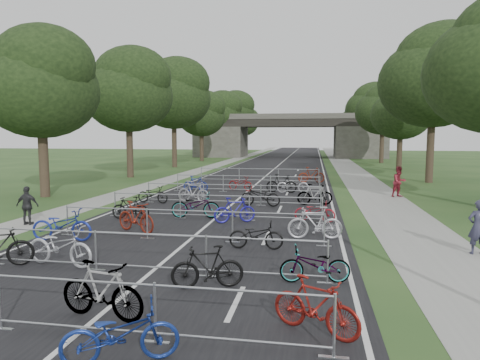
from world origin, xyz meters
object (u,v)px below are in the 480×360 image
object	(u,v)px
overpass_bridge	(289,136)
bike_2	(120,334)
pedestrian_a	(478,227)
pedestrian_c	(28,206)
bike_1	(102,291)
pedestrian_b	(399,182)

from	to	relation	value
overpass_bridge	bike_2	world-z (taller)	overpass_bridge
pedestrian_a	pedestrian_c	xyz separation A→B (m)	(-16.41, 1.53, -0.05)
pedestrian_a	pedestrian_c	world-z (taller)	pedestrian_a
bike_1	pedestrian_b	world-z (taller)	pedestrian_b
pedestrian_c	overpass_bridge	bearing A→B (deg)	-102.08
overpass_bridge	bike_1	size ratio (longest dim) A/B	16.00
bike_1	pedestrian_c	xyz separation A→B (m)	(-7.34, 7.82, 0.21)
pedestrian_b	pedestrian_c	world-z (taller)	pedestrian_b
overpass_bridge	bike_1	world-z (taller)	overpass_bridge
pedestrian_a	pedestrian_c	size ratio (longest dim) A/B	1.07
overpass_bridge	bike_1	bearing A→B (deg)	-89.88
overpass_bridge	bike_2	size ratio (longest dim) A/B	16.60
pedestrian_b	pedestrian_c	distance (m)	19.68
pedestrian_a	pedestrian_c	bearing A→B (deg)	-13.41
bike_1	pedestrian_b	distance (m)	20.77
pedestrian_c	pedestrian_b	bearing A→B (deg)	-151.31
bike_2	pedestrian_b	world-z (taller)	pedestrian_b
bike_2	pedestrian_c	world-z (taller)	pedestrian_c
bike_2	pedestrian_c	bearing A→B (deg)	18.94
bike_1	bike_2	bearing A→B (deg)	-132.81
pedestrian_a	pedestrian_c	distance (m)	16.48
pedestrian_b	pedestrian_a	bearing A→B (deg)	-118.42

